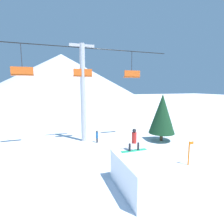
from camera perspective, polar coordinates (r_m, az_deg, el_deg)
The scene contains 8 objects.
ground_plane at distance 10.40m, azimuth 19.39°, elevation -24.19°, with size 220.00×220.00×0.00m, color white.
mountain_ridge at distance 91.59m, azimuth -16.06°, elevation 11.12°, with size 78.57×78.57×21.28m.
snow_ramp at distance 10.00m, azimuth 9.57°, elevation -19.29°, with size 2.30×3.48×1.79m.
snowboarder at distance 10.32m, azimuth 7.23°, elevation -9.10°, with size 1.59×0.28×1.33m.
chairlift at distance 17.57m, azimuth -9.48°, elevation 8.02°, with size 18.59×0.51×9.60m.
pine_tree_near at distance 18.34m, azimuth 16.06°, elevation -0.56°, with size 2.61×2.61×4.81m.
trail_marker at distance 13.70m, azimuth 23.85°, elevation -12.02°, with size 0.41×0.10×1.73m.
distant_skier at distance 17.52m, azimuth -4.92°, elevation -7.82°, with size 0.24×0.24×1.23m.
Camera 1 is at (-5.71, -6.74, 5.50)m, focal length 28.00 mm.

